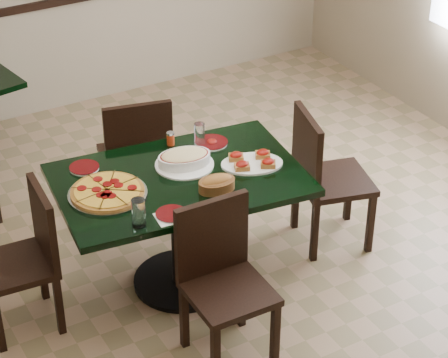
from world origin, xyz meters
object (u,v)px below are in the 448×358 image
chair_near (222,273)px  bread_basket (217,183)px  lasagna_casserole (184,159)px  bruschetta_platter (252,161)px  chair_far (137,154)px  chair_left (29,253)px  pepperoni_pizza (107,192)px  chair_right (322,172)px  main_table (180,204)px

chair_near → bread_basket: size_ratio=4.04×
lasagna_casserole → bruschetta_platter: (0.34, -0.19, -0.02)m
chair_far → chair_left: size_ratio=1.08×
chair_far → pepperoni_pizza: size_ratio=2.11×
chair_right → bruschetta_platter: 0.60m
chair_near → chair_far: bearing=85.4°
main_table → pepperoni_pizza: size_ratio=3.39×
lasagna_casserole → bread_basket: 0.32m
chair_right → pepperoni_pizza: bearing=101.7°
chair_far → lasagna_casserole: 0.69m
chair_right → main_table: bearing=102.0°
pepperoni_pizza → main_table: bearing=-4.2°
chair_far → chair_right: (0.90, -0.78, 0.00)m
main_table → bruschetta_platter: size_ratio=3.47×
chair_left → bread_basket: 1.09m
chair_right → bruschetta_platter: (-0.54, -0.04, 0.26)m
pepperoni_pizza → lasagna_casserole: 0.51m
chair_left → pepperoni_pizza: (0.45, -0.08, 0.30)m
chair_near → pepperoni_pizza: size_ratio=2.06×
chair_near → chair_left: bearing=139.5°
chair_right → pepperoni_pizza: 1.40m
pepperoni_pizza → bread_basket: size_ratio=1.96×
chair_far → bread_basket: bearing=106.3°
chair_near → bread_basket: bearing=64.9°
chair_left → chair_right: bearing=88.8°
chair_near → chair_right: size_ratio=0.97×
chair_far → bruschetta_platter: chair_far is taller
main_table → chair_right: bearing=3.6°
bruschetta_platter → main_table: bearing=-171.0°
chair_far → lasagna_casserole: bearing=104.8°
main_table → chair_left: bearing=179.2°
chair_near → lasagna_casserole: size_ratio=2.64×
main_table → bread_basket: bread_basket is taller
main_table → chair_far: bearing=91.9°
lasagna_casserole → main_table: bearing=-120.9°
pepperoni_pizza → bread_basket: 0.59m
pepperoni_pizza → bread_basket: bread_basket is taller
main_table → bruschetta_platter: (0.42, -0.09, 0.21)m
bruschetta_platter → chair_left: bearing=-167.8°
chair_left → bruschetta_platter: size_ratio=2.00×
main_table → chair_near: 0.60m
pepperoni_pizza → chair_left: bearing=169.4°
chair_right → chair_left: chair_right is taller
chair_left → bruschetta_platter: (1.29, -0.21, 0.30)m
chair_right → lasagna_casserole: chair_right is taller
lasagna_casserole → bruschetta_platter: lasagna_casserole is taller
lasagna_casserole → bread_basket: same height
chair_left → bread_basket: bearing=75.4°
main_table → chair_near: size_ratio=1.65×
chair_near → bruschetta_platter: bearing=46.9°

